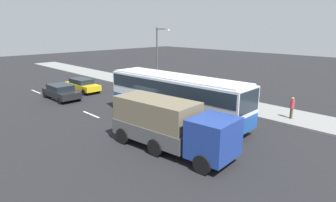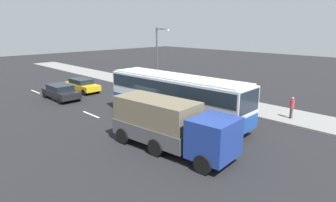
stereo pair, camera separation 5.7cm
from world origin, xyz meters
name	(u,v)px [view 1 (the left image)]	position (x,y,z in m)	size (l,w,h in m)	color
ground_plane	(148,119)	(0.00, 0.00, 0.00)	(120.00, 120.00, 0.00)	black
sidewalk_curb	(212,100)	(0.00, 8.09, 0.07)	(80.00, 4.00, 0.15)	gray
lane_centreline	(88,113)	(-4.53, -2.50, 0.00)	(22.98, 0.16, 0.01)	white
coach_bus	(176,93)	(1.76, 1.24, 2.10)	(11.69, 3.20, 3.37)	#1E4C9E
cargo_truck	(170,124)	(5.13, -2.75, 1.54)	(7.64, 3.09, 2.81)	navy
car_yellow_taxi	(82,85)	(-12.15, 1.15, 0.75)	(4.67, 1.94, 1.39)	gold
car_black_sedan	(61,91)	(-10.51, -1.95, 0.76)	(4.59, 2.02, 1.42)	black
pedestrian_near_curb	(292,106)	(7.73, 7.44, 1.08)	(0.32, 0.32, 1.63)	brown
pedestrian_at_crossing	(212,91)	(0.48, 7.28, 1.09)	(0.32, 0.32, 1.63)	#38334C
street_lamp	(158,55)	(-6.00, 6.65, 3.96)	(1.80, 0.24, 6.58)	#47474C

